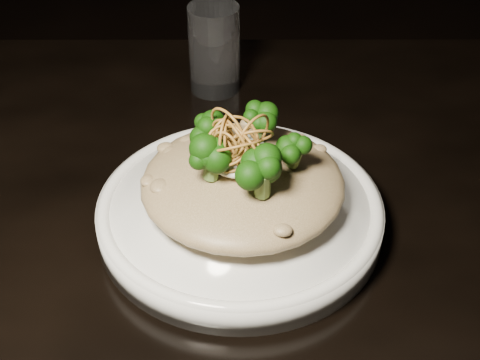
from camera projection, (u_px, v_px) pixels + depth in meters
name	position (u px, v px, depth m)	size (l,w,h in m)	color
table	(267.00, 291.00, 0.68)	(1.10, 0.80, 0.75)	black
plate	(240.00, 214.00, 0.63)	(0.27, 0.27, 0.03)	white
risotto	(243.00, 183.00, 0.61)	(0.19, 0.19, 0.04)	brown
broccoli	(247.00, 150.00, 0.58)	(0.11, 0.11, 0.04)	black
cheese	(240.00, 157.00, 0.60)	(0.06, 0.06, 0.02)	white
shallots	(240.00, 138.00, 0.57)	(0.06, 0.06, 0.04)	brown
drinking_glass	(214.00, 49.00, 0.81)	(0.06, 0.06, 0.11)	white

